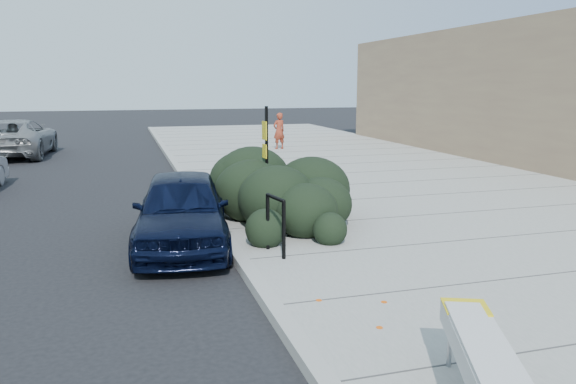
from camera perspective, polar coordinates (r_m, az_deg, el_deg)
name	(u,v)px	position (r m, az deg, el deg)	size (l,w,h in m)	color
ground	(243,269)	(9.27, -4.59, -7.77)	(120.00, 120.00, 0.00)	black
sidewalk_near	(405,191)	(15.74, 11.81, 0.10)	(11.20, 50.00, 0.15)	gray
curb_near	(201,203)	(14.01, -8.82, -1.07)	(0.22, 50.00, 0.17)	#9E9E99
bench	(485,359)	(5.27, 19.36, -15.68)	(1.22, 2.12, 0.64)	gray
bike_rack	(276,219)	(9.36, -1.28, -2.78)	(0.18, 0.67, 0.99)	black
sign_post	(266,155)	(11.74, -2.25, 3.76)	(0.09, 0.27, 2.37)	black
hedge	(288,183)	(11.75, -0.02, 0.94)	(2.07, 4.15, 1.55)	black
sedan_navy	(182,210)	(10.48, -10.73, -1.77)	(1.65, 4.09, 1.40)	black
suv_silver	(17,138)	(25.96, -25.85, 4.97)	(2.56, 5.55, 1.54)	gray
pedestrian	(279,131)	(24.77, -0.92, 6.23)	(0.58, 0.38, 1.59)	maroon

